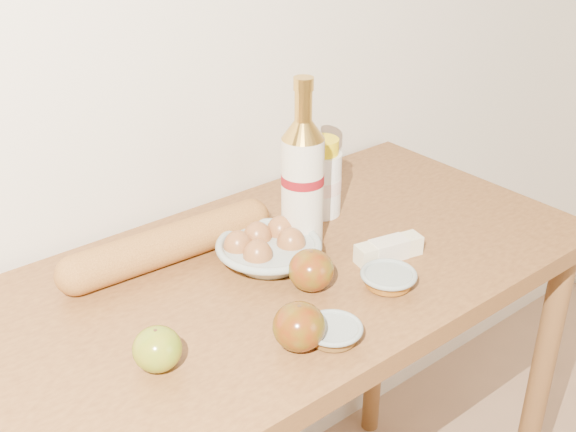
# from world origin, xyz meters

# --- Properties ---
(back_wall) EXTENTS (3.50, 0.02, 2.60)m
(back_wall) POSITION_xyz_m (0.00, 1.51, 1.30)
(back_wall) COLOR silver
(back_wall) RESTS_ON ground
(table) EXTENTS (1.20, 0.60, 0.90)m
(table) POSITION_xyz_m (0.00, 1.18, 0.78)
(table) COLOR brown
(table) RESTS_ON ground
(bourbon_bottle) EXTENTS (0.11, 0.11, 0.32)m
(bourbon_bottle) POSITION_xyz_m (0.10, 1.23, 1.03)
(bourbon_bottle) COLOR beige
(bourbon_bottle) RESTS_ON table
(cream_bottle) EXTENTS (0.11, 0.11, 0.16)m
(cream_bottle) POSITION_xyz_m (0.21, 1.30, 0.98)
(cream_bottle) COLOR white
(cream_bottle) RESTS_ON table
(egg_bowl) EXTENTS (0.20, 0.20, 0.07)m
(egg_bowl) POSITION_xyz_m (0.00, 1.21, 0.93)
(egg_bowl) COLOR #97A59F
(egg_bowl) RESTS_ON table
(baguette) EXTENTS (0.43, 0.09, 0.07)m
(baguette) POSITION_xyz_m (-0.13, 1.33, 0.94)
(baguette) COLOR #BA7A38
(baguette) RESTS_ON table
(apple_yellowgreen) EXTENTS (0.08, 0.08, 0.07)m
(apple_yellowgreen) POSITION_xyz_m (-0.30, 1.08, 0.93)
(apple_yellowgreen) COLOR olive
(apple_yellowgreen) RESTS_ON table
(apple_redgreen_front) EXTENTS (0.10, 0.10, 0.08)m
(apple_redgreen_front) POSITION_xyz_m (-0.11, 0.99, 0.94)
(apple_redgreen_front) COLOR maroon
(apple_redgreen_front) RESTS_ON table
(apple_redgreen_right) EXTENTS (0.10, 0.10, 0.07)m
(apple_redgreen_right) POSITION_xyz_m (0.01, 1.10, 0.94)
(apple_redgreen_right) COLOR maroon
(apple_redgreen_right) RESTS_ON table
(sugar_bowl) EXTENTS (0.11, 0.11, 0.03)m
(sugar_bowl) POSITION_xyz_m (-0.06, 0.97, 0.91)
(sugar_bowl) COLOR gray
(sugar_bowl) RESTS_ON table
(syrup_bowl) EXTENTS (0.11, 0.11, 0.03)m
(syrup_bowl) POSITION_xyz_m (0.11, 1.02, 0.91)
(syrup_bowl) COLOR gray
(syrup_bowl) RESTS_ON table
(butter_stick) EXTENTS (0.13, 0.06, 0.04)m
(butter_stick) POSITION_xyz_m (0.18, 1.08, 0.92)
(butter_stick) COLOR beige
(butter_stick) RESTS_ON table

